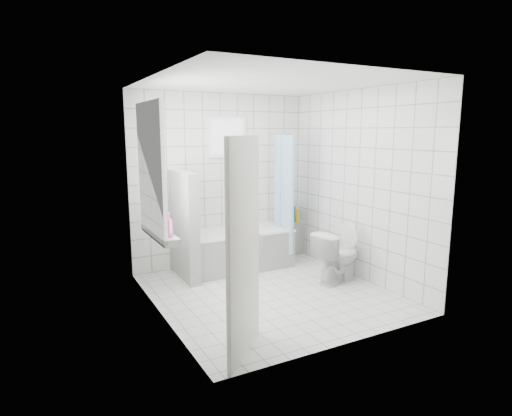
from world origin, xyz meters
TOP-DOWN VIEW (x-y plane):
  - ground at (0.00, 0.00)m, footprint 3.00×3.00m
  - ceiling at (0.00, 0.00)m, footprint 3.00×3.00m
  - wall_back at (0.00, 1.50)m, footprint 2.80×0.02m
  - wall_front at (0.00, -1.50)m, footprint 2.80×0.02m
  - wall_left at (-1.40, 0.00)m, footprint 0.02×3.00m
  - wall_right at (1.40, 0.00)m, footprint 0.02×3.00m
  - window_left at (-1.35, 0.30)m, footprint 0.01×0.90m
  - window_back at (0.10, 1.46)m, footprint 0.50×0.01m
  - window_sill at (-1.31, 0.30)m, footprint 0.18×1.02m
  - door at (-0.97, -1.20)m, footprint 0.60×0.59m
  - bathtub at (0.10, 1.12)m, footprint 1.57×0.77m
  - partition_wall at (-0.75, 1.07)m, footprint 0.15×0.85m
  - tiled_ledge at (1.21, 1.38)m, footprint 0.40×0.24m
  - toilet at (1.03, -0.07)m, footprint 0.77×0.53m
  - curtain_rod at (0.82, 1.10)m, footprint 0.02×0.80m
  - shower_curtain at (0.82, 0.97)m, footprint 0.14×0.48m
  - tub_faucet at (0.20, 1.46)m, footprint 0.18×0.06m
  - sill_bottles at (-1.30, 0.25)m, footprint 0.17×0.72m
  - ledge_bottles at (1.22, 1.36)m, footprint 0.18×0.18m

SIDE VIEW (x-z plane):
  - ground at x=0.00m, z-range 0.00..0.00m
  - tiled_ledge at x=1.21m, z-range 0.00..0.55m
  - bathtub at x=0.10m, z-range 0.00..0.58m
  - toilet at x=1.03m, z-range 0.00..0.71m
  - ledge_bottles at x=1.22m, z-range 0.55..0.79m
  - partition_wall at x=-0.75m, z-range 0.00..1.50m
  - tub_faucet at x=0.20m, z-range 0.82..0.88m
  - window_sill at x=-1.31m, z-range 0.82..0.90m
  - door at x=-0.97m, z-range 0.00..2.00m
  - sill_bottles at x=-1.30m, z-range 0.86..1.18m
  - shower_curtain at x=0.82m, z-range 0.21..1.99m
  - wall_back at x=0.00m, z-range 0.00..2.60m
  - wall_front at x=0.00m, z-range 0.00..2.60m
  - wall_left at x=-1.40m, z-range 0.00..2.60m
  - wall_right at x=1.40m, z-range 0.00..2.60m
  - window_left at x=-1.35m, z-range 0.90..2.30m
  - window_back at x=0.10m, z-range 1.70..2.20m
  - curtain_rod at x=0.82m, z-range 1.99..2.01m
  - ceiling at x=0.00m, z-range 2.60..2.60m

